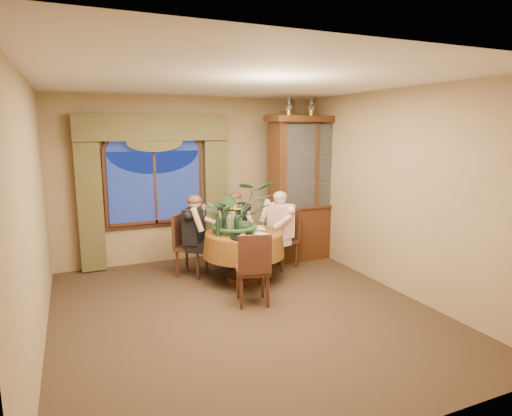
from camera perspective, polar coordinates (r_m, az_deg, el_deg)
name	(u,v)px	position (r m, az deg, el deg)	size (l,w,h in m)	color
floor	(243,311)	(5.54, -1.74, -13.53)	(5.00, 5.00, 0.00)	black
wall_back	(189,179)	(7.49, -8.89, 3.80)	(4.50, 4.50, 0.00)	olive
wall_right	(391,191)	(6.31, 17.57, 2.20)	(5.00, 5.00, 0.00)	olive
ceiling	(242,80)	(5.09, -1.92, 16.63)	(5.00, 5.00, 0.00)	white
window	(155,187)	(7.31, -13.29, 2.69)	(1.62, 0.10, 1.32)	navy
arched_transom	(153,140)	(7.25, -13.55, 8.81)	(1.60, 0.06, 0.44)	navy
drapery_left	(90,199)	(7.17, -21.30, 1.14)	(0.38, 0.14, 2.32)	#464122
drapery_right	(215,191)	(7.52, -5.44, 2.22)	(0.38, 0.14, 2.32)	#464122
swag_valance	(154,127)	(7.17, -13.51, 10.40)	(2.45, 0.16, 0.42)	#464122
dining_table	(244,256)	(6.44, -1.64, -6.48)	(1.23, 1.23, 0.75)	maroon
china_cabinet	(310,188)	(7.57, 7.16, 2.67)	(1.52, 0.60, 2.47)	#341A0C
oil_lamp_left	(289,105)	(7.30, 4.41, 13.50)	(0.11, 0.11, 0.34)	#A5722D
oil_lamp_center	(311,106)	(7.51, 7.40, 13.36)	(0.11, 0.11, 0.34)	#A5722D
oil_lamp_right	(333,106)	(7.74, 10.23, 13.19)	(0.11, 0.11, 0.34)	#A5722D
chair_right	(282,239)	(7.02, 3.44, -4.18)	(0.42, 0.42, 0.96)	black
chair_back_right	(237,237)	(7.14, -2.58, -3.92)	(0.42, 0.42, 0.96)	black
chair_back	(192,246)	(6.71, -8.58, -4.97)	(0.42, 0.42, 0.96)	black
chair_front_left	(252,268)	(5.59, -0.47, -8.01)	(0.42, 0.42, 0.96)	black
person_pink	(280,231)	(6.88, 3.29, -3.05)	(0.46, 0.42, 1.29)	beige
person_back	(194,237)	(6.59, -8.26, -3.79)	(0.46, 0.42, 1.29)	black
person_scarf	(235,229)	(7.13, -2.85, -2.76)	(0.45, 0.41, 1.25)	black
stoneware_vase	(233,222)	(6.40, -3.02, -1.82)	(0.15, 0.15, 0.28)	tan
centerpiece_plant	(237,188)	(6.27, -2.60, 2.62)	(1.03, 1.15, 0.90)	#2E4E2E
olive_bowl	(250,231)	(6.31, -0.80, -3.07)	(0.17, 0.17, 0.05)	#4D612E
cheese_platter	(244,237)	(5.99, -1.59, -3.94)	(0.39, 0.39, 0.02)	black
wine_bottle_0	(236,223)	(6.18, -2.65, -2.04)	(0.07, 0.07, 0.33)	black
wine_bottle_1	(220,222)	(6.29, -4.85, -1.85)	(0.07, 0.07, 0.33)	tan
wine_bottle_2	(224,224)	(6.16, -4.29, -2.11)	(0.07, 0.07, 0.33)	black
wine_bottle_3	(229,222)	(6.26, -3.64, -1.90)	(0.07, 0.07, 0.33)	tan
wine_bottle_4	(223,221)	(6.35, -4.39, -1.73)	(0.07, 0.07, 0.33)	black
wine_bottle_5	(218,225)	(6.09, -5.08, -2.26)	(0.07, 0.07, 0.33)	black
tasting_paper_0	(257,234)	(6.25, 0.10, -3.42)	(0.21, 0.30, 0.00)	white
tasting_paper_1	(257,228)	(6.59, 0.14, -2.68)	(0.21, 0.30, 0.00)	white
tasting_paper_2	(249,235)	(6.14, -0.91, -3.66)	(0.21, 0.30, 0.00)	white
wine_glass_person_pink	(263,222)	(6.59, 0.99, -1.93)	(0.07, 0.07, 0.18)	silver
wine_glass_person_back	(218,225)	(6.43, -5.15, -2.28)	(0.07, 0.07, 0.18)	silver
wine_glass_person_scarf	(239,221)	(6.71, -2.31, -1.70)	(0.07, 0.07, 0.18)	silver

